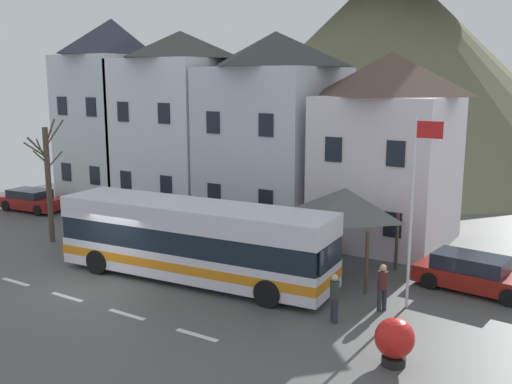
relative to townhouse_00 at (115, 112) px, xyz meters
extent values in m
cube|color=#50514E|center=(10.92, -12.07, -5.77)|extent=(40.00, 60.00, 0.06)
cube|color=silver|center=(7.92, -13.38, -5.74)|extent=(1.60, 0.20, 0.01)
cube|color=silver|center=(10.92, -13.38, -5.74)|extent=(1.60, 0.20, 0.01)
cube|color=silver|center=(13.92, -13.38, -5.74)|extent=(1.60, 0.20, 0.01)
cube|color=silver|center=(16.92, -13.38, -5.74)|extent=(1.60, 0.20, 0.01)
cube|color=silver|center=(0.00, 0.00, -1.12)|extent=(5.01, 6.15, 9.25)
pyramid|color=#2D333F|center=(0.00, 0.00, 4.62)|extent=(5.01, 6.15, 2.24)
cube|color=black|center=(-1.25, -3.10, -3.53)|extent=(0.80, 0.06, 1.10)
cube|color=black|center=(1.25, -3.10, -3.53)|extent=(0.80, 0.06, 1.10)
cube|color=black|center=(-1.25, -3.10, 0.49)|extent=(0.80, 0.06, 1.10)
cube|color=black|center=(1.25, -3.10, 0.49)|extent=(0.80, 0.06, 1.10)
cube|color=white|center=(5.30, 0.20, -1.27)|extent=(6.00, 6.55, 8.95)
pyramid|color=#43413E|center=(5.30, 0.20, 4.01)|extent=(6.00, 6.55, 1.60)
cube|color=black|center=(3.80, -3.10, -3.60)|extent=(0.80, 0.06, 1.10)
cube|color=black|center=(6.80, -3.10, -3.60)|extent=(0.80, 0.06, 1.10)
cube|color=black|center=(3.80, -3.10, 0.29)|extent=(0.80, 0.06, 1.10)
cube|color=black|center=(6.80, -3.10, 0.29)|extent=(0.80, 0.06, 1.10)
cube|color=silver|center=(11.58, 0.39, -1.53)|extent=(6.22, 6.92, 8.43)
pyramid|color=#383C3C|center=(11.58, 0.39, 3.61)|extent=(6.22, 6.92, 1.85)
cube|color=black|center=(10.03, -3.10, -3.73)|extent=(0.80, 0.06, 1.10)
cube|color=black|center=(13.14, -3.10, -3.73)|extent=(0.80, 0.06, 1.10)
cube|color=black|center=(10.03, -3.10, -0.06)|extent=(0.80, 0.06, 1.10)
cube|color=black|center=(13.14, -3.10, -0.06)|extent=(0.80, 0.06, 1.10)
cube|color=white|center=(18.08, -0.01, -2.22)|extent=(5.70, 6.13, 7.05)
pyramid|color=brown|center=(18.08, -0.01, 2.31)|extent=(5.70, 6.13, 2.01)
cube|color=black|center=(16.66, -3.10, -4.06)|extent=(0.80, 0.06, 1.10)
cube|color=black|center=(19.51, -3.10, -4.06)|extent=(0.80, 0.06, 1.10)
cube|color=black|center=(16.66, -3.10, -0.99)|extent=(0.80, 0.06, 1.10)
cube|color=black|center=(19.51, -3.10, -0.99)|extent=(0.80, 0.06, 1.10)
cone|color=#626247|center=(9.48, 23.44, 3.21)|extent=(37.53, 37.53, 17.92)
cube|color=white|center=(13.64, -9.36, -4.96)|extent=(11.56, 3.57, 1.07)
cube|color=orange|center=(13.64, -9.36, -4.91)|extent=(11.58, 3.59, 0.36)
cube|color=#19232D|center=(13.64, -9.36, -3.98)|extent=(11.45, 3.52, 0.90)
cube|color=white|center=(13.64, -9.36, -3.11)|extent=(11.56, 3.57, 0.84)
cube|color=#19232D|center=(19.33, -8.86, -3.98)|extent=(0.25, 2.17, 0.86)
cylinder|color=black|center=(17.38, -7.78, -5.24)|extent=(1.02, 0.37, 1.00)
cylinder|color=black|center=(17.60, -10.26, -5.24)|extent=(1.02, 0.37, 1.00)
cylinder|color=black|center=(9.68, -8.45, -5.24)|extent=(1.02, 0.37, 1.00)
cylinder|color=black|center=(9.90, -10.93, -5.24)|extent=(1.02, 0.37, 1.00)
cylinder|color=#473D33|center=(16.71, -3.93, -4.54)|extent=(0.14, 0.14, 2.40)
cylinder|color=#473D33|center=(20.01, -3.93, -4.54)|extent=(0.14, 0.14, 2.40)
cylinder|color=#473D33|center=(16.71, -7.23, -4.54)|extent=(0.14, 0.14, 2.40)
cylinder|color=#473D33|center=(20.01, -7.23, -4.54)|extent=(0.14, 0.14, 2.40)
pyramid|color=#535552|center=(18.36, -5.58, -2.76)|extent=(3.60, 3.60, 1.17)
cube|color=maroon|center=(23.35, -4.75, -5.25)|extent=(4.49, 2.15, 0.63)
cube|color=#1E232D|center=(23.14, -4.73, -4.66)|extent=(2.75, 1.77, 0.56)
cylinder|color=black|center=(24.70, -5.71, -5.42)|extent=(0.66, 0.26, 0.64)
cylinder|color=black|center=(22.01, -3.79, -5.42)|extent=(0.66, 0.26, 0.64)
cylinder|color=black|center=(21.85, -5.42, -5.42)|extent=(0.66, 0.26, 0.64)
cube|color=maroon|center=(-2.24, -4.93, -5.24)|extent=(4.17, 2.05, 0.65)
cube|color=#1E232D|center=(-2.44, -4.95, -4.69)|extent=(2.54, 1.71, 0.45)
cylinder|color=black|center=(-0.98, -4.00, -5.42)|extent=(0.65, 0.25, 0.64)
cylinder|color=black|center=(-0.84, -5.63, -5.42)|extent=(0.65, 0.25, 0.64)
cylinder|color=black|center=(-3.63, -4.22, -5.42)|extent=(0.65, 0.25, 0.64)
cylinder|color=black|center=(-3.50, -5.86, -5.42)|extent=(0.65, 0.25, 0.64)
cube|color=black|center=(7.78, -5.40, -5.23)|extent=(4.40, 2.28, 0.66)
cube|color=#1E232D|center=(7.57, -5.38, -4.65)|extent=(2.70, 1.88, 0.51)
cylinder|color=black|center=(9.26, -4.67, -5.42)|extent=(0.66, 0.27, 0.64)
cylinder|color=black|center=(9.07, -6.42, -5.42)|extent=(0.66, 0.27, 0.64)
cylinder|color=black|center=(6.48, -4.37, -5.42)|extent=(0.66, 0.27, 0.64)
cylinder|color=black|center=(6.30, -6.13, -5.42)|extent=(0.66, 0.27, 0.64)
cylinder|color=#2D2D38|center=(20.02, -10.10, -5.33)|extent=(0.17, 0.17, 0.83)
cylinder|color=#2D2D38|center=(20.17, -10.24, -5.33)|extent=(0.17, 0.17, 0.83)
cylinder|color=#2D382D|center=(20.09, -10.17, -4.65)|extent=(0.30, 0.30, 0.62)
sphere|color=#D1AD89|center=(20.09, -10.17, -4.23)|extent=(0.22, 0.22, 0.22)
cylinder|color=#2D2D38|center=(21.14, -8.35, -5.32)|extent=(0.16, 0.16, 0.85)
cylinder|color=#2D2D38|center=(21.02, -8.53, -5.32)|extent=(0.16, 0.16, 0.85)
cylinder|color=#512323|center=(21.08, -8.44, -4.64)|extent=(0.35, 0.35, 0.62)
sphere|color=#D1AD89|center=(21.08, -8.44, -4.21)|extent=(0.24, 0.24, 0.24)
cube|color=#473828|center=(16.27, -3.71, -5.29)|extent=(1.79, 0.45, 0.08)
cube|color=#473828|center=(16.27, -3.48, -5.07)|extent=(1.79, 0.06, 0.40)
cube|color=#2D2D33|center=(15.45, -3.71, -5.52)|extent=(0.08, 0.36, 0.45)
cube|color=#2D2D33|center=(17.08, -3.71, -5.52)|extent=(0.08, 0.36, 0.45)
cylinder|color=silver|center=(21.70, -7.65, -2.47)|extent=(0.10, 0.10, 6.55)
cube|color=red|center=(22.15, -7.65, 0.46)|extent=(0.90, 0.03, 0.56)
cylinder|color=black|center=(22.74, -11.96, -5.62)|extent=(0.67, 0.67, 0.25)
sphere|color=red|center=(22.74, -11.96, -4.94)|extent=(1.11, 1.11, 1.11)
cylinder|color=brown|center=(4.38, -8.79, -2.95)|extent=(0.26, 0.26, 5.58)
cylinder|color=brown|center=(4.00, -8.76, -1.33)|extent=(0.81, 0.13, 1.18)
cylinder|color=brown|center=(4.12, -8.30, -0.42)|extent=(0.64, 1.09, 1.17)
cylinder|color=brown|center=(4.11, -8.96, -1.57)|extent=(0.62, 0.41, 0.64)
cylinder|color=brown|center=(3.78, -8.96, -1.25)|extent=(1.25, 0.41, 0.72)
cylinder|color=brown|center=(4.60, -8.42, -0.45)|extent=(0.53, 0.83, 1.27)
cylinder|color=brown|center=(4.20, -8.21, -1.79)|extent=(0.44, 1.23, 0.71)
cylinder|color=brown|center=(4.02, -9.03, -1.08)|extent=(0.82, 0.59, 0.96)
camera|label=1|loc=(27.53, -26.65, 2.08)|focal=40.83mm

